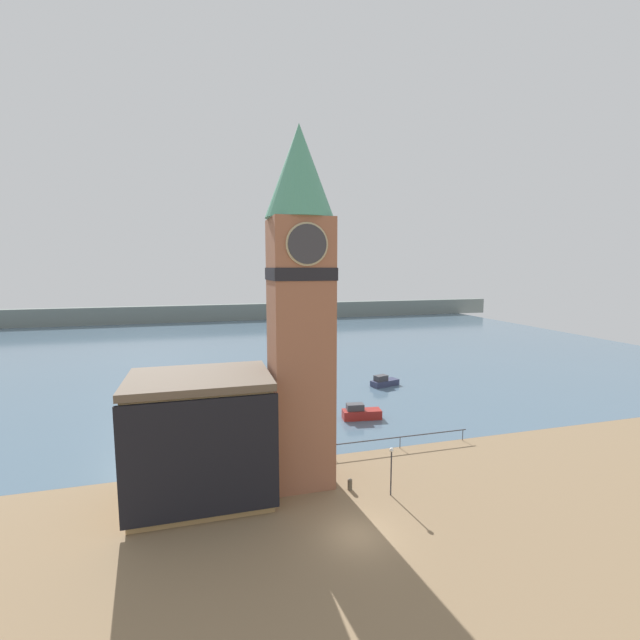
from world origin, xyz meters
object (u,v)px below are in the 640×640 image
clock_tower (300,299)px  mooring_bollard_near (350,484)px  pier_building (201,437)px  boat_far (384,382)px  lamp_post (391,462)px  boat_near (361,413)px

clock_tower → mooring_bollard_near: (3.15, -2.46, -13.62)m
clock_tower → pier_building: clock_tower is taller
boat_far → mooring_bollard_near: size_ratio=4.95×
clock_tower → lamp_post: (5.75, -3.99, -11.55)m
pier_building → lamp_post: size_ratio=2.74×
pier_building → boat_near: (16.67, 12.00, -3.85)m
clock_tower → mooring_bollard_near: size_ratio=30.54×
clock_tower → lamp_post: bearing=-34.8°
boat_far → lamp_post: 29.11m
mooring_bollard_near → pier_building: bearing=170.1°
clock_tower → boat_near: (9.30, 11.37, -13.44)m
boat_near → boat_far: boat_near is taller
clock_tower → boat_near: 19.91m
boat_far → clock_tower: bearing=-143.8°
clock_tower → pier_building: 12.11m
boat_far → lamp_post: size_ratio=1.20×
pier_building → mooring_bollard_near: pier_building is taller
boat_near → lamp_post: size_ratio=1.21×
pier_building → boat_near: 20.90m
pier_building → lamp_post: bearing=-14.4°
pier_building → boat_near: pier_building is taller
boat_near → lamp_post: lamp_post is taller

